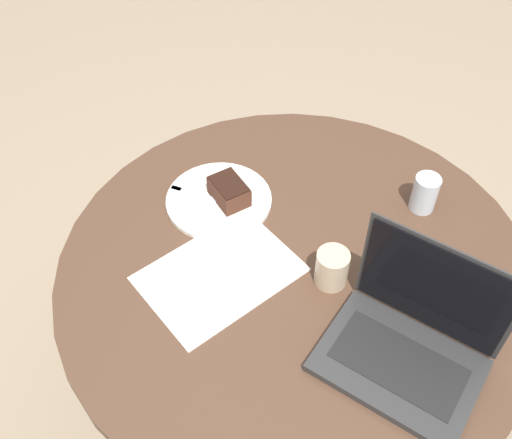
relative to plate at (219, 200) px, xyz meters
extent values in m
plane|color=gray|center=(-0.10, -0.24, -0.76)|extent=(12.00, 12.00, 0.00)
cylinder|color=#4C3323|center=(-0.10, -0.24, -0.75)|extent=(0.45, 0.45, 0.02)
cylinder|color=#4C3323|center=(-0.10, -0.24, -0.39)|extent=(0.11, 0.11, 0.71)
cylinder|color=#4C3323|center=(-0.10, -0.24, -0.02)|extent=(1.08, 1.08, 0.03)
cube|color=white|center=(-0.20, -0.10, 0.00)|extent=(0.40, 0.36, 0.00)
cylinder|color=silver|center=(0.00, 0.00, 0.00)|extent=(0.26, 0.26, 0.01)
cube|color=#472619|center=(0.01, -0.02, 0.03)|extent=(0.11, 0.12, 0.05)
cube|color=black|center=(0.01, -0.02, 0.06)|extent=(0.11, 0.11, 0.00)
cube|color=silver|center=(-0.01, 0.04, 0.01)|extent=(0.02, 0.17, 0.00)
cube|color=silver|center=(-0.02, 0.11, 0.01)|extent=(0.03, 0.03, 0.00)
cylinder|color=#C6AD89|center=(-0.11, -0.33, 0.04)|extent=(0.07, 0.07, 0.09)
cylinder|color=silver|center=(0.19, -0.46, 0.04)|extent=(0.06, 0.06, 0.10)
cube|color=#2D2D2D|center=(-0.26, -0.52, 0.00)|extent=(0.26, 0.34, 0.02)
cube|color=black|center=(-0.26, -0.52, 0.01)|extent=(0.16, 0.27, 0.00)
cube|color=#2D2D2D|center=(-0.15, -0.54, 0.13)|extent=(0.05, 0.30, 0.24)
cube|color=black|center=(-0.15, -0.54, 0.13)|extent=(0.05, 0.28, 0.22)
camera|label=1|loc=(-0.89, -0.50, 1.06)|focal=42.00mm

